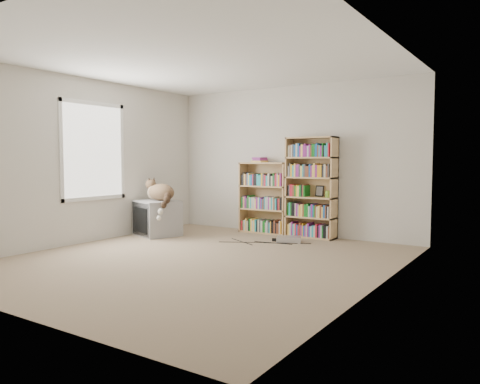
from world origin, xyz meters
The scene contains 17 objects.
floor centered at (0.00, 0.00, 0.00)m, with size 4.50×5.00×0.01m, color gray.
wall_back centered at (0.00, 2.50, 1.25)m, with size 4.50×0.02×2.50m, color beige.
wall_front centered at (0.00, -2.50, 1.25)m, with size 4.50×0.02×2.50m, color beige.
wall_left centered at (-2.25, 0.00, 1.25)m, with size 0.02×5.00×2.50m, color beige.
wall_right centered at (2.25, 0.00, 1.25)m, with size 0.02×5.00×2.50m, color beige.
ceiling centered at (0.00, 0.00, 2.50)m, with size 4.50×5.00×0.02m, color white.
window centered at (-2.24, 0.20, 1.40)m, with size 0.02×1.22×1.52m, color white.
crt_tv centered at (-1.80, 1.13, 0.29)m, with size 0.84×0.80×0.59m.
cat centered at (-1.71, 1.13, 0.69)m, with size 0.75×0.63×0.62m.
bookcase_tall centered at (0.44, 2.36, 0.78)m, with size 0.82×0.30×1.63m.
bookcase_short centered at (-0.43, 2.36, 0.55)m, with size 0.89×0.30×1.22m.
book_stack centered at (-0.55, 2.35, 1.26)m, with size 0.21×0.27×0.09m, color red.
green_mug centered at (0.74, 2.34, 0.72)m, with size 0.10×0.10×0.11m, color olive.
framed_print centered at (0.55, 2.44, 0.76)m, with size 0.13×0.01×0.18m, color black.
dvd_player centered at (0.34, 1.77, 0.04)m, with size 0.36×0.26×0.08m, color #B8B8BD.
wall_outlet centered at (-2.24, 1.47, 0.32)m, with size 0.01×0.08×0.13m, color silver.
floor_cables centered at (0.00, 1.57, 0.00)m, with size 1.20×0.70×0.01m, color black, non-canonical shape.
Camera 1 is at (3.61, -4.61, 1.27)m, focal length 35.00 mm.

